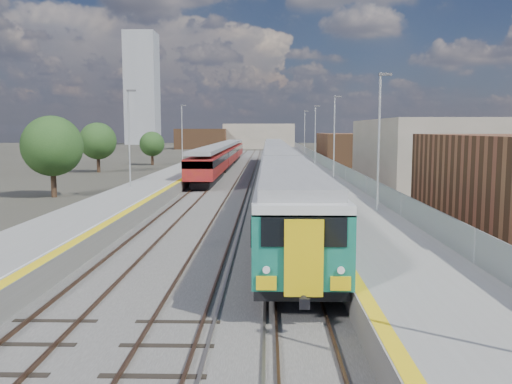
{
  "coord_description": "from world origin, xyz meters",
  "views": [
    {
      "loc": [
        0.53,
        -7.81,
        5.48
      ],
      "look_at": [
        -0.08,
        20.4,
        2.2
      ],
      "focal_mm": 38.0,
      "sensor_mm": 36.0,
      "label": 1
    }
  ],
  "objects": [
    {
      "name": "tree_a",
      "position": [
        -16.76,
        35.29,
        4.13
      ],
      "size": [
        4.84,
        4.84,
        6.56
      ],
      "color": "#382619",
      "rests_on": "ground"
    },
    {
      "name": "platform_left",
      "position": [
        -9.05,
        52.49,
        0.52
      ],
      "size": [
        4.3,
        155.0,
        8.52
      ],
      "color": "slate",
      "rests_on": "ground"
    },
    {
      "name": "tree_d",
      "position": [
        21.48,
        64.51,
        3.35
      ],
      "size": [
        3.94,
        3.94,
        5.34
      ],
      "color": "#382619",
      "rests_on": "ground"
    },
    {
      "name": "tree_c",
      "position": [
        -17.22,
        75.03,
        3.23
      ],
      "size": [
        3.79,
        3.79,
        5.14
      ],
      "color": "#382619",
      "rests_on": "ground"
    },
    {
      "name": "buildings",
      "position": [
        -18.12,
        138.6,
        10.7
      ],
      "size": [
        72.0,
        185.5,
        40.0
      ],
      "color": "brown",
      "rests_on": "ground"
    },
    {
      "name": "tracks",
      "position": [
        -1.65,
        54.18,
        0.11
      ],
      "size": [
        8.96,
        160.0,
        0.17
      ],
      "color": "#4C3323",
      "rests_on": "ground"
    },
    {
      "name": "red_train",
      "position": [
        -5.5,
        65.8,
        2.03
      ],
      "size": [
        2.72,
        55.12,
        3.43
      ],
      "color": "black",
      "rests_on": "ground"
    },
    {
      "name": "platform_right",
      "position": [
        5.28,
        52.49,
        0.54
      ],
      "size": [
        4.7,
        155.0,
        8.52
      ],
      "color": "slate",
      "rests_on": "ground"
    },
    {
      "name": "ballast_bed",
      "position": [
        -2.25,
        52.5,
        0.03
      ],
      "size": [
        10.5,
        155.0,
        0.06
      ],
      "primitive_type": "cube",
      "color": "#565451",
      "rests_on": "ground"
    },
    {
      "name": "ground",
      "position": [
        0.0,
        50.0,
        0.0
      ],
      "size": [
        320.0,
        320.0,
        0.0
      ],
      "primitive_type": "plane",
      "color": "#47443A",
      "rests_on": "ground"
    },
    {
      "name": "tree_b",
      "position": [
        -21.05,
        60.63,
        3.98
      ],
      "size": [
        4.67,
        4.67,
        6.33
      ],
      "color": "#382619",
      "rests_on": "ground"
    },
    {
      "name": "green_train",
      "position": [
        1.5,
        46.53,
        2.23
      ],
      "size": [
        2.88,
        80.2,
        3.17
      ],
      "color": "black",
      "rests_on": "ground"
    }
  ]
}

